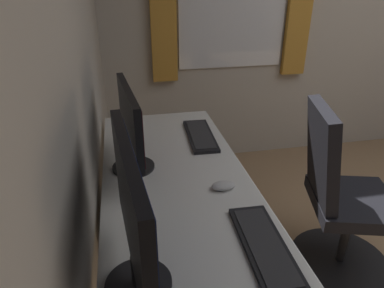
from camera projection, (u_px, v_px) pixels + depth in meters
name	position (u px, v px, depth m)	size (l,w,h in m)	color
wall_back	(37.00, 100.00, 0.82)	(4.60, 0.10, 2.60)	beige
wall_right	(359.00, 7.00, 3.02)	(0.10, 5.03, 2.60)	beige
desk	(181.00, 205.00, 1.52)	(1.83, 0.66, 0.73)	white
drawer_pedestal	(175.00, 255.00, 1.68)	(0.40, 0.51, 0.69)	white
monitor_primary	(130.00, 124.00, 1.56)	(0.54, 0.20, 0.39)	black
monitor_secondary	(133.00, 214.00, 0.92)	(0.56, 0.20, 0.46)	black
keyboard_main	(200.00, 135.00, 1.97)	(0.43, 0.16, 0.02)	black
keyboard_spare	(265.00, 246.00, 1.17)	(0.43, 0.16, 0.02)	black
mouse_main	(223.00, 186.00, 1.50)	(0.06, 0.10, 0.03)	silver
office_chair	(339.00, 202.00, 1.88)	(0.56, 0.60, 0.97)	black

